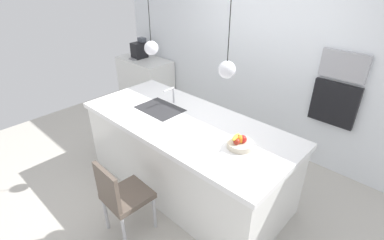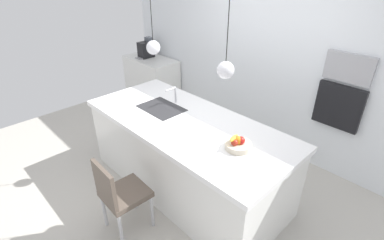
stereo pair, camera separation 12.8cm
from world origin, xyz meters
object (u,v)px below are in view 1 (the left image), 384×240
microwave (344,65)px  coffee_machine (139,50)px  fruit_bowl (240,143)px  chair_near (122,195)px  oven (334,104)px

microwave → coffee_machine: bearing=-175.3°
fruit_bowl → chair_near: size_ratio=0.29×
microwave → chair_near: (-1.05, -2.55, -0.98)m
microwave → chair_near: size_ratio=0.60×
microwave → fruit_bowl: bearing=-101.8°
coffee_machine → microwave: 3.66m
coffee_machine → chair_near: coffee_machine is taller
microwave → chair_near: microwave is taller
fruit_bowl → coffee_machine: size_ratio=0.69×
fruit_bowl → chair_near: fruit_bowl is taller
fruit_bowl → chair_near: bearing=-126.6°
fruit_bowl → coffee_machine: 3.53m
coffee_machine → oven: coffee_machine is taller
coffee_machine → fruit_bowl: bearing=-21.5°
fruit_bowl → coffee_machine: bearing=158.5°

